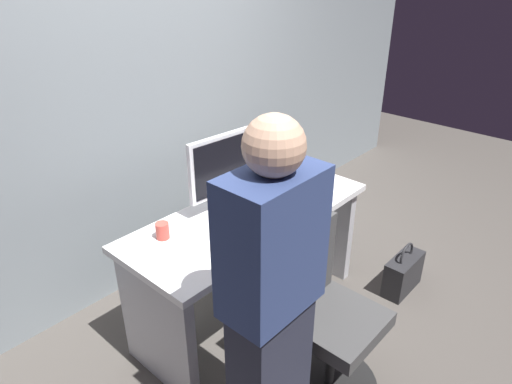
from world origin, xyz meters
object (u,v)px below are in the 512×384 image
Objects in this scene: handbag at (403,273)px; monitor at (228,166)px; mouse at (294,198)px; cell_phone at (316,191)px; person_at_desk at (271,306)px; cup_near_keyboard at (223,240)px; office_chair at (325,321)px; desk at (250,244)px; cup_by_monitor at (162,231)px; book_stack at (281,172)px; keyboard at (258,219)px.

monitor is at bearing 138.60° from handbag.
mouse is 0.19m from cell_phone.
person_at_desk is 17.89× the size of cup_near_keyboard.
office_chair is at bearing -129.47° from cell_phone.
monitor is at bearing 160.47° from cell_phone.
cell_phone is (0.63, 0.52, 0.33)m from office_chair.
monitor is (0.60, 0.84, 0.17)m from person_at_desk.
desk is 1.65× the size of office_chair.
cup_by_monitor reaches higher than cell_phone.
cup_by_monitor is at bearing 174.30° from cell_phone.
monitor is at bearing 169.64° from book_stack.
cup_near_keyboard is at bearing 112.09° from office_chair.
monitor reaches higher than cup_by_monitor.
handbag is at bearing -21.50° from cup_near_keyboard.
book_stack reaches higher than cup_by_monitor.
cup_near_keyboard is 0.24× the size of handbag.
desk reaches higher than handbag.
cup_near_keyboard is (-0.36, -0.15, 0.27)m from desk.
monitor reaches higher than keyboard.
person_at_desk is at bearing -177.95° from handbag.
cup_near_keyboard is 1.48m from handbag.
person_at_desk is 3.03× the size of monitor.
cup_by_monitor reaches higher than keyboard.
cup_near_keyboard is (-0.21, 0.51, 0.37)m from office_chair.
book_stack reaches higher than keyboard.
keyboard is at bearing 179.49° from mouse.
cup_by_monitor is (0.10, 0.84, -0.05)m from person_at_desk.
book_stack is at bearing 22.88° from keyboard.
book_stack is (0.74, 0.23, 0.05)m from cup_near_keyboard.
cell_phone is (0.99, -0.29, -0.04)m from cup_by_monitor.
cell_phone is 0.38× the size of handbag.
keyboard is at bearing -173.40° from cell_phone.
book_stack is at bearing -10.36° from monitor.
mouse is 0.84m from cup_by_monitor.
cup_near_keyboard is at bearing -157.54° from desk.
cell_phone is (0.50, -0.29, -0.25)m from monitor.
keyboard is 0.47m from book_stack.
book_stack is (0.53, 0.74, 0.42)m from office_chair.
cell_phone is at bearing 39.84° from office_chair.
cup_by_monitor is at bearing 163.19° from desk.
desk is at bearing 48.06° from person_at_desk.
monitor is 3.75× the size of cell_phone.
keyboard is at bearing -156.93° from book_stack.
cell_phone is at bearing 26.62° from person_at_desk.
keyboard reaches higher than cell_phone.
keyboard is at bearing 149.61° from handbag.
office_chair is at bearing -128.24° from mouse.
desk is at bearing -168.42° from book_stack.
person_at_desk is at bearing -115.67° from cup_near_keyboard.
mouse is (0.91, 0.58, -0.07)m from person_at_desk.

